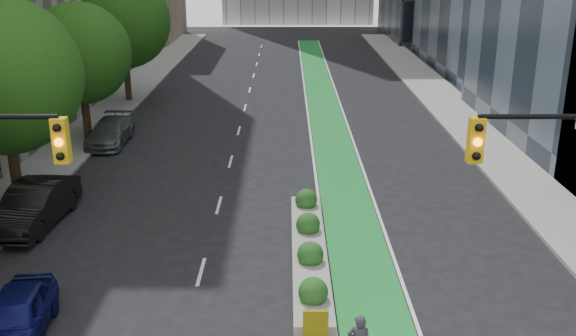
{
  "coord_description": "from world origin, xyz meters",
  "views": [
    {
      "loc": [
        0.42,
        -13.44,
        10.32
      ],
      "look_at": [
        0.45,
        8.12,
        3.0
      ],
      "focal_mm": 40.0,
      "sensor_mm": 36.0,
      "label": 1
    }
  ],
  "objects_px": {
    "median_planter": "(309,248)",
    "parked_car_left_near": "(16,317)",
    "parked_car_left_mid": "(35,205)",
    "parked_car_left_far": "(110,132)"
  },
  "relations": [
    {
      "from": "median_planter",
      "to": "parked_car_left_near",
      "type": "distance_m",
      "value": 9.68
    },
    {
      "from": "parked_car_left_near",
      "to": "parked_car_left_mid",
      "type": "xyz_separation_m",
      "value": [
        -2.4,
        7.86,
        0.15
      ]
    },
    {
      "from": "median_planter",
      "to": "parked_car_left_far",
      "type": "height_order",
      "value": "parked_car_left_far"
    },
    {
      "from": "median_planter",
      "to": "parked_car_left_mid",
      "type": "bearing_deg",
      "value": 164.82
    },
    {
      "from": "parked_car_left_mid",
      "to": "parked_car_left_near",
      "type": "bearing_deg",
      "value": -68.62
    },
    {
      "from": "parked_car_left_near",
      "to": "parked_car_left_far",
      "type": "height_order",
      "value": "parked_car_left_far"
    },
    {
      "from": "parked_car_left_near",
      "to": "median_planter",
      "type": "bearing_deg",
      "value": 24.41
    },
    {
      "from": "median_planter",
      "to": "parked_car_left_mid",
      "type": "height_order",
      "value": "parked_car_left_mid"
    },
    {
      "from": "median_planter",
      "to": "parked_car_left_mid",
      "type": "distance_m",
      "value": 11.1
    },
    {
      "from": "parked_car_left_mid",
      "to": "parked_car_left_far",
      "type": "relative_size",
      "value": 1.06
    }
  ]
}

